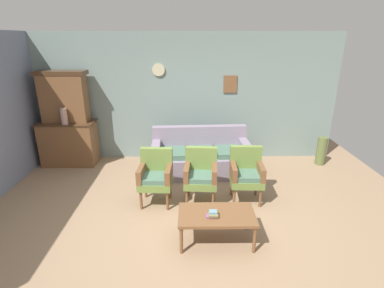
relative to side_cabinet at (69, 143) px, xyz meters
name	(u,v)px	position (x,y,z in m)	size (l,w,h in m)	color
ground_plane	(188,224)	(2.52, -2.25, -0.47)	(7.68, 7.68, 0.00)	#997A5B
wall_back_with_decor	(188,98)	(2.52, 0.38, 0.89)	(6.40, 0.09, 2.70)	gray
side_cabinet	(69,143)	(0.00, 0.00, 0.00)	(1.16, 0.55, 0.93)	brown
cabinet_upper_hutch	(64,96)	(0.00, 0.08, 0.98)	(0.99, 0.38, 1.03)	brown
vase_on_cabinet	(64,116)	(0.05, -0.17, 0.63)	(0.13, 0.13, 0.33)	tan
floral_couch	(200,158)	(2.77, -0.50, -0.14)	(1.93, 0.89, 0.90)	gray
armchair_by_doorway	(156,174)	(2.00, -1.61, 0.03)	(0.55, 0.52, 0.90)	olive
armchair_row_middle	(201,173)	(2.73, -1.58, 0.03)	(0.56, 0.53, 0.90)	olive
armchair_near_couch_end	(246,172)	(3.48, -1.54, 0.03)	(0.53, 0.51, 0.90)	olive
coffee_table	(217,216)	(2.90, -2.62, -0.09)	(1.00, 0.56, 0.42)	brown
book_stack_on_table	(213,214)	(2.84, -2.69, -0.01)	(0.15, 0.10, 0.08)	#88507D
floor_vase_by_wall	(321,151)	(5.37, -0.10, -0.16)	(0.20, 0.20, 0.60)	#5D6A39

